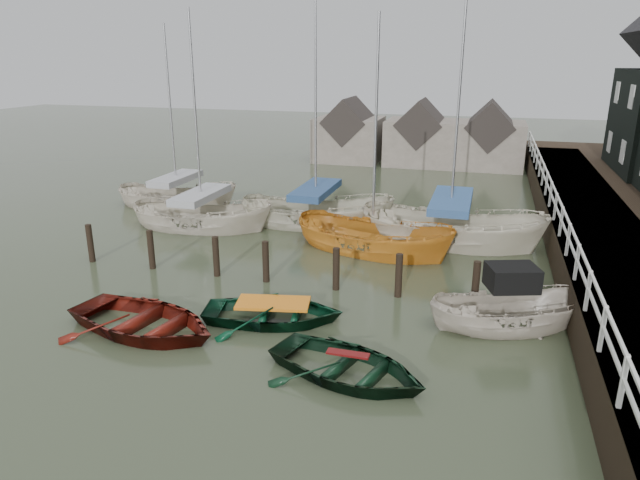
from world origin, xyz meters
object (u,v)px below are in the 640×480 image
(sailboat_a, at_px, (203,226))
(sailboat_e, at_px, (178,205))
(rowboat_green, at_px, (274,321))
(sailboat_d, at_px, (449,241))
(sailboat_c, at_px, (372,250))
(rowboat_dkgreen, at_px, (348,377))
(rowboat_red, at_px, (145,332))
(sailboat_b, at_px, (316,223))
(motorboat, at_px, (507,325))

(sailboat_a, bearing_deg, sailboat_e, 39.88)
(rowboat_green, xyz_separation_m, sailboat_d, (4.21, 8.67, 0.06))
(sailboat_a, relative_size, sailboat_c, 1.03)
(sailboat_d, bearing_deg, sailboat_a, 104.29)
(rowboat_green, bearing_deg, sailboat_a, 27.23)
(rowboat_dkgreen, xyz_separation_m, sailboat_a, (-8.95, 9.96, 0.06))
(rowboat_red, relative_size, sailboat_b, 0.40)
(sailboat_b, bearing_deg, sailboat_c, -137.70)
(rowboat_red, distance_m, rowboat_green, 3.52)
(rowboat_green, bearing_deg, sailboat_d, -37.63)
(sailboat_e, bearing_deg, motorboat, -128.19)
(sailboat_a, distance_m, sailboat_e, 4.16)
(sailboat_a, height_order, sailboat_d, sailboat_d)
(sailboat_b, bearing_deg, sailboat_e, 75.40)
(sailboat_c, bearing_deg, rowboat_dkgreen, -156.47)
(sailboat_c, bearing_deg, sailboat_b, 64.12)
(rowboat_red, bearing_deg, motorboat, -61.42)
(rowboat_dkgreen, xyz_separation_m, sailboat_b, (-4.36, 11.82, 0.06))
(rowboat_green, relative_size, rowboat_dkgreen, 1.01)
(sailboat_d, distance_m, sailboat_e, 13.50)
(sailboat_d, bearing_deg, sailboat_c, 132.90)
(sailboat_a, distance_m, sailboat_c, 7.74)
(rowboat_green, distance_m, sailboat_c, 6.97)
(rowboat_red, relative_size, rowboat_dkgreen, 1.16)
(rowboat_red, height_order, rowboat_green, rowboat_red)
(rowboat_green, bearing_deg, motorboat, -89.35)
(motorboat, bearing_deg, rowboat_red, 88.85)
(rowboat_dkgreen, distance_m, sailboat_e, 17.55)
(motorboat, xyz_separation_m, sailboat_b, (-7.98, 8.17, -0.03))
(sailboat_d, bearing_deg, sailboat_b, 90.30)
(rowboat_red, distance_m, sailboat_d, 12.63)
(sailboat_e, bearing_deg, rowboat_dkgreen, -144.71)
(sailboat_b, bearing_deg, sailboat_d, -104.88)
(rowboat_dkgreen, height_order, sailboat_c, sailboat_c)
(rowboat_red, relative_size, sailboat_e, 0.46)
(rowboat_green, relative_size, sailboat_a, 0.39)
(rowboat_red, height_order, sailboat_a, sailboat_a)
(rowboat_red, xyz_separation_m, motorboat, (9.47, 3.00, 0.09))
(rowboat_red, relative_size, sailboat_c, 0.46)
(rowboat_green, height_order, sailboat_d, sailboat_d)
(rowboat_green, height_order, sailboat_b, sailboat_b)
(sailboat_c, distance_m, sailboat_d, 3.32)
(sailboat_c, height_order, sailboat_d, sailboat_d)
(sailboat_a, relative_size, sailboat_e, 1.05)
(motorboat, bearing_deg, sailboat_b, 25.61)
(motorboat, height_order, sailboat_a, sailboat_a)
(rowboat_dkgreen, distance_m, sailboat_c, 9.16)
(sailboat_a, relative_size, sailboat_d, 0.86)
(sailboat_e, bearing_deg, sailboat_b, -105.66)
(rowboat_red, relative_size, motorboat, 0.96)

